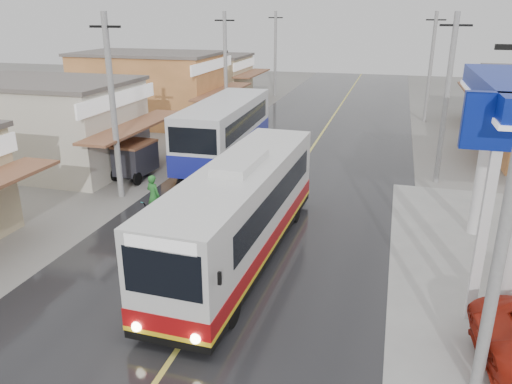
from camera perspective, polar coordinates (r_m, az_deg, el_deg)
ground at (r=13.61m, az=-8.08°, el=-16.23°), size 120.00×120.00×0.00m
road at (r=26.63m, az=4.71°, el=2.46°), size 12.00×90.00×0.02m
centre_line at (r=26.63m, az=4.71°, el=2.49°), size 0.15×90.00×0.01m
shopfronts_left at (r=34.04m, az=-16.34°, el=5.58°), size 11.00×44.00×5.20m
utility_poles_left at (r=29.58m, az=-8.36°, el=4.08°), size 1.60×50.00×8.00m
utility_poles_right at (r=26.32m, az=19.84°, el=1.07°), size 1.60×36.00×8.00m
coach_bus at (r=16.75m, az=-1.63°, el=-2.11°), size 2.91×11.36×3.52m
second_bus at (r=28.01m, az=-3.57°, el=7.15°), size 2.98×10.12×3.34m
cyclist at (r=20.08m, az=-11.31°, el=-1.78°), size 1.25×2.05×2.09m
tricycle_near at (r=25.80m, az=-13.65°, el=3.79°), size 1.73×2.50×1.84m
tricycle_far at (r=26.63m, az=-13.87°, el=3.89°), size 1.93×2.34×1.54m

